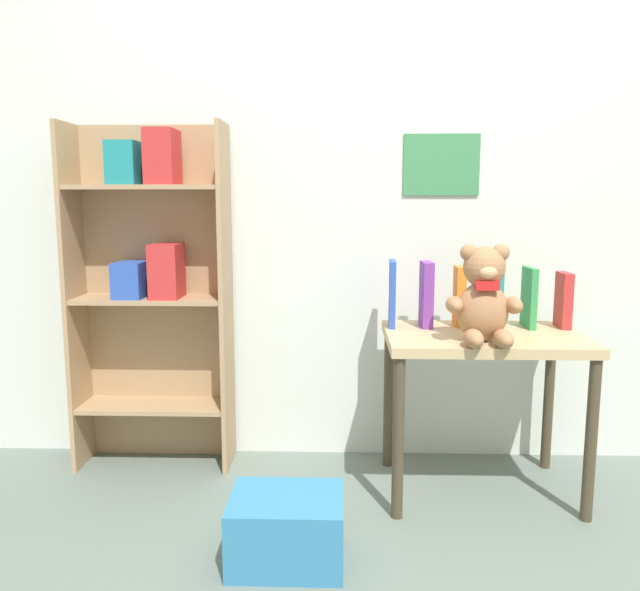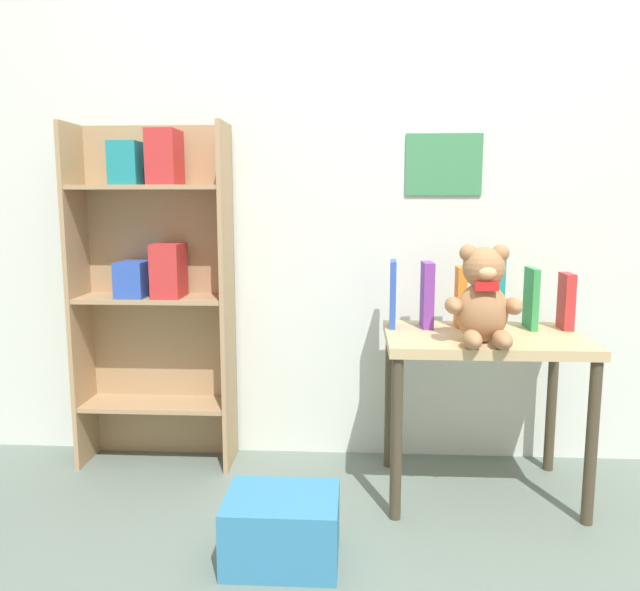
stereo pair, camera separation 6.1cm
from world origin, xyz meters
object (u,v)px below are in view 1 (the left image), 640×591
display_table (482,356)px  book_standing_red (563,300)px  book_standing_purple (426,294)px  book_standing_blue (392,293)px  storage_bin (287,529)px  bookshelf_side (153,275)px  book_standing_teal (494,293)px  teddy_bear (484,298)px  book_standing_orange (459,296)px  book_standing_green (529,297)px

display_table → book_standing_red: bearing=19.7°
book_standing_purple → book_standing_blue: bearing=175.5°
storage_bin → display_table: bearing=35.6°
bookshelf_side → book_standing_teal: 1.35m
teddy_bear → book_standing_orange: 0.29m
display_table → book_standing_green: 0.30m
bookshelf_side → book_standing_red: bearing=-4.4°
teddy_bear → book_standing_green: teddy_bear is taller
book_standing_orange → storage_bin: 1.08m
book_standing_blue → storage_bin: bearing=-117.6°
display_table → bookshelf_side: bearing=169.5°
bookshelf_side → storage_bin: 1.17m
book_standing_orange → storage_bin: (-0.62, -0.63, -0.62)m
book_standing_teal → display_table: bearing=-115.8°
book_standing_green → book_standing_orange: bearing=175.7°
teddy_bear → display_table: bearing=75.5°
book_standing_orange → book_standing_red: 0.39m
bookshelf_side → book_standing_orange: bearing=-4.6°
teddy_bear → book_standing_red: 0.45m
book_standing_red → book_standing_orange: bearing=178.0°
display_table → teddy_bear: bearing=-104.5°
book_standing_purple → book_standing_teal: book_standing_teal is taller
book_standing_green → book_standing_purple: bearing=-179.5°
teddy_bear → book_standing_teal: teddy_bear is taller
teddy_bear → book_standing_red: (0.36, 0.26, -0.05)m
book_standing_purple → book_standing_teal: size_ratio=0.95×
book_standing_purple → book_standing_green: 0.39m
display_table → book_standing_blue: book_standing_blue is taller
teddy_bear → book_standing_teal: 0.29m
display_table → storage_bin: size_ratio=2.07×
display_table → book_standing_blue: 0.41m
bookshelf_side → book_standing_purple: 1.10m
book_standing_blue → book_standing_orange: 0.26m
teddy_bear → book_standing_orange: bearing=95.7°
book_standing_teal → book_standing_red: (0.26, -0.01, -0.03)m
book_standing_blue → bookshelf_side: bearing=175.9°
bookshelf_side → book_standing_red: (1.61, -0.12, -0.07)m
teddy_bear → book_standing_green: 0.35m
book_standing_purple → book_standing_orange: bearing=8.3°
book_standing_blue → storage_bin: book_standing_blue is taller
book_standing_orange → book_standing_teal: size_ratio=0.88×
book_standing_blue → book_standing_purple: size_ratio=1.02×
storage_bin → book_standing_green: bearing=34.7°
book_standing_purple → book_standing_red: bearing=-1.5°
teddy_bear → book_standing_teal: size_ratio=1.28×
storage_bin → book_standing_blue: bearing=59.7°
storage_bin → book_standing_red: bearing=31.0°
book_standing_blue → book_standing_teal: size_ratio=0.97×
book_standing_green → book_standing_red: 0.13m
teddy_bear → book_standing_purple: size_ratio=1.34×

